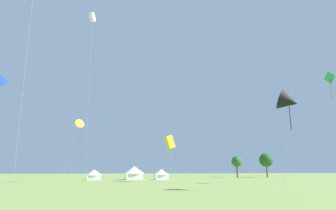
{
  "coord_description": "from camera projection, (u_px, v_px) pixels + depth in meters",
  "views": [
    {
      "loc": [
        -6.82,
        -3.35,
        2.16
      ],
      "look_at": [
        0.0,
        32.0,
        10.63
      ],
      "focal_mm": 29.73,
      "sensor_mm": 36.0,
      "label": 1
    }
  ],
  "objects": [
    {
      "name": "kite_black_delta",
      "position": [
        288.0,
        102.0,
        30.74
      ],
      "size": [
        3.68,
        3.34,
        10.97
      ],
      "color": "black",
      "rests_on": "ground"
    },
    {
      "name": "kite_yellow_box",
      "position": [
        170.0,
        142.0,
        54.87
      ],
      "size": [
        2.19,
        2.52,
        8.99
      ],
      "color": "yellow",
      "rests_on": "ground"
    },
    {
      "name": "kite_white_box",
      "position": [
        92.0,
        18.0,
        50.69
      ],
      "size": [
        1.44,
        1.69,
        30.26
      ],
      "color": "white",
      "rests_on": "ground"
    },
    {
      "name": "kite_green_diamond",
      "position": [
        330.0,
        80.0,
        46.26
      ],
      "size": [
        1.59,
        3.14,
        18.36
      ],
      "color": "green",
      "rests_on": "ground"
    },
    {
      "name": "kite_yellow_delta",
      "position": [
        78.0,
        125.0,
        51.81
      ],
      "size": [
        3.29,
        2.58,
        11.42
      ],
      "color": "yellow",
      "rests_on": "ground"
    },
    {
      "name": "festival_tent_left",
      "position": [
        94.0,
        174.0,
        63.68
      ],
      "size": [
        3.61,
        3.61,
        2.35
      ],
      "color": "white",
      "rests_on": "ground"
    },
    {
      "name": "festival_tent_center",
      "position": [
        134.0,
        172.0,
        65.46
      ],
      "size": [
        4.79,
        4.79,
        3.12
      ],
      "color": "white",
      "rests_on": "ground"
    },
    {
      "name": "festival_tent_right",
      "position": [
        161.0,
        174.0,
        66.57
      ],
      "size": [
        3.78,
        3.78,
        2.46
      ],
      "color": "white",
      "rests_on": "ground"
    },
    {
      "name": "tree_distant_left",
      "position": [
        237.0,
        162.0,
        83.51
      ],
      "size": [
        3.12,
        3.12,
        6.32
      ],
      "color": "brown",
      "rests_on": "ground"
    },
    {
      "name": "tree_distant_right",
      "position": [
        266.0,
        160.0,
        87.39
      ],
      "size": [
        4.22,
        4.22,
        7.45
      ],
      "color": "brown",
      "rests_on": "ground"
    }
  ]
}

